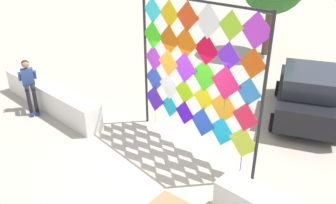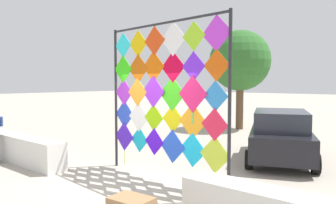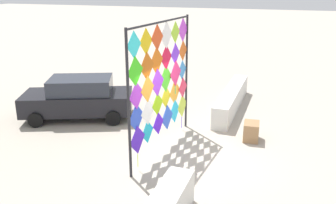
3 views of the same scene
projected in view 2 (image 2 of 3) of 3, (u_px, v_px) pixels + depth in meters
ground at (126, 187)px, 7.16m from camera, size 120.00×120.00×0.00m
plaza_ledge_left at (14, 147)px, 9.67m from camera, size 4.75×0.56×0.77m
kite_display_rack at (163, 90)px, 7.57m from camera, size 3.75×0.41×3.70m
parked_car at (280, 135)px, 9.57m from camera, size 2.97×4.13×1.47m
tree_palm_like at (238, 61)px, 15.97m from camera, size 2.95×3.17×4.80m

